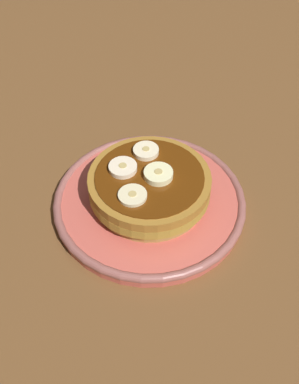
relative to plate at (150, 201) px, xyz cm
name	(u,v)px	position (x,y,z in cm)	size (l,w,h in cm)	color
ground_plane	(150,214)	(0.00, 0.00, -2.53)	(140.00, 140.00, 3.00)	brown
plate	(150,201)	(0.00, 0.00, 0.00)	(24.68, 24.68, 1.91)	#CC594C
pancake_stack	(147,187)	(-0.21, 0.15, 2.65)	(15.30, 15.32, 4.09)	#AD8244
banana_slice_0	(158,174)	(0.89, -0.62, 4.98)	(3.56, 3.56, 1.05)	#F9F3B7
banana_slice_1	(146,151)	(1.65, 3.84, 4.89)	(3.29, 3.29, 0.86)	#FAE9C0
banana_slice_2	(123,168)	(-2.31, 2.57, 4.90)	(3.51, 3.51, 0.89)	#FCE8C6
banana_slice_3	(133,196)	(-3.39, -1.99, 4.80)	(3.41, 3.41, 0.68)	beige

